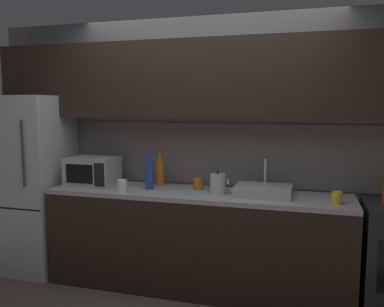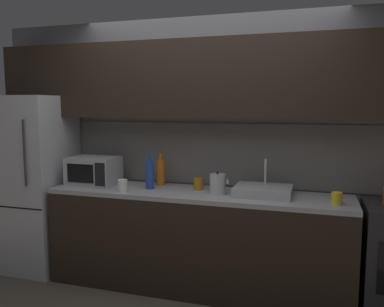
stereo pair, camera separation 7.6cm
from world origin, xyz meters
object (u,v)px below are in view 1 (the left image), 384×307
at_px(refrigerator, 32,183).
at_px(mug_yellow, 337,198).
at_px(wine_bottle_blue, 149,174).
at_px(mug_white, 122,186).
at_px(microwave, 93,171).
at_px(wine_bottle_orange, 160,172).
at_px(mug_amber, 198,184).
at_px(kettle, 218,184).

relative_size(refrigerator, mug_yellow, 18.12).
bearing_deg(mug_yellow, wine_bottle_blue, 176.00).
distance_m(wine_bottle_blue, mug_white, 0.27).
distance_m(refrigerator, mug_white, 1.10).
height_order(microwave, wine_bottle_orange, wine_bottle_orange).
distance_m(wine_bottle_blue, wine_bottle_orange, 0.19).
bearing_deg(wine_bottle_blue, refrigerator, 179.80).
height_order(refrigerator, wine_bottle_orange, refrigerator).
bearing_deg(mug_amber, wine_bottle_blue, -167.69).
distance_m(refrigerator, microwave, 0.70).
relative_size(microwave, mug_yellow, 4.73).
bearing_deg(refrigerator, wine_bottle_orange, 7.86).
bearing_deg(wine_bottle_orange, mug_amber, -12.40).
bearing_deg(mug_white, refrigerator, 171.07).
bearing_deg(mug_yellow, mug_amber, 169.95).
height_order(wine_bottle_orange, mug_white, wine_bottle_orange).
distance_m(refrigerator, mug_amber, 1.73).
bearing_deg(refrigerator, wine_bottle_blue, -0.20).
relative_size(microwave, wine_bottle_blue, 1.38).
relative_size(wine_bottle_blue, mug_yellow, 3.43).
relative_size(microwave, kettle, 2.29).
distance_m(microwave, mug_white, 0.45).
distance_m(kettle, wine_bottle_blue, 0.65).
bearing_deg(refrigerator, kettle, -1.00).
bearing_deg(wine_bottle_blue, mug_yellow, -4.00).
height_order(kettle, mug_amber, kettle).
bearing_deg(kettle, mug_amber, 149.12).
relative_size(kettle, mug_white, 1.91).
distance_m(microwave, kettle, 1.25).
relative_size(wine_bottle_blue, wine_bottle_orange, 1.06).
bearing_deg(mug_amber, refrigerator, -176.95).
bearing_deg(wine_bottle_blue, microwave, 177.82).
bearing_deg(mug_white, wine_bottle_orange, 56.93).
height_order(microwave, wine_bottle_blue, wine_bottle_blue).
height_order(kettle, wine_bottle_blue, wine_bottle_blue).
bearing_deg(microwave, wine_bottle_orange, 14.43).
xyz_separation_m(microwave, wine_bottle_orange, (0.63, 0.16, -0.01)).
bearing_deg(wine_bottle_blue, mug_white, -139.70).
xyz_separation_m(refrigerator, mug_yellow, (2.91, -0.12, 0.07)).
height_order(mug_amber, mug_white, same).
relative_size(refrigerator, kettle, 8.77).
distance_m(refrigerator, kettle, 1.93).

